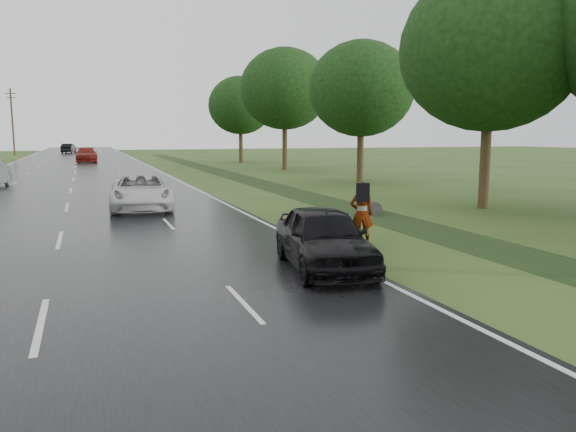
% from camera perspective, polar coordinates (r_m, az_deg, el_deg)
% --- Properties ---
extents(ground, '(220.00, 220.00, 0.00)m').
position_cam_1_polar(ground, '(10.38, -23.83, -10.27)').
color(ground, '#314A1A').
rests_on(ground, ground).
extents(road, '(14.00, 180.00, 0.04)m').
position_cam_1_polar(road, '(54.94, -20.75, 4.48)').
color(road, black).
rests_on(road, ground).
extents(edge_stripe_east, '(0.12, 180.00, 0.01)m').
position_cam_1_polar(edge_stripe_east, '(55.25, -13.72, 4.83)').
color(edge_stripe_east, silver).
rests_on(edge_stripe_east, road).
extents(center_line, '(0.12, 180.00, 0.01)m').
position_cam_1_polar(center_line, '(54.94, -20.76, 4.51)').
color(center_line, silver).
rests_on(center_line, road).
extents(drainage_ditch, '(2.20, 120.00, 0.56)m').
position_cam_1_polar(drainage_ditch, '(30.64, 0.63, 2.43)').
color(drainage_ditch, black).
rests_on(drainage_ditch, ground).
extents(utility_pole_distant, '(1.60, 0.26, 10.00)m').
position_cam_1_polar(utility_pole_distant, '(95.40, -26.21, 8.69)').
color(utility_pole_distant, '#392717').
rests_on(utility_pole_distant, ground).
extents(tree_east_b, '(7.60, 7.60, 10.11)m').
position_cam_1_polar(tree_east_b, '(25.84, 19.89, 15.62)').
color(tree_east_b, '#392717').
rests_on(tree_east_b, ground).
extents(tree_east_c, '(7.00, 7.00, 9.29)m').
position_cam_1_polar(tree_east_c, '(38.16, 7.47, 12.69)').
color(tree_east_c, '#392717').
rests_on(tree_east_c, ground).
extents(tree_east_d, '(8.00, 8.00, 10.76)m').
position_cam_1_polar(tree_east_d, '(50.92, -0.34, 12.79)').
color(tree_east_d, '#392717').
rests_on(tree_east_d, ground).
extents(tree_east_f, '(7.20, 7.20, 9.62)m').
position_cam_1_polar(tree_east_f, '(64.13, -4.86, 11.14)').
color(tree_east_f, '#392717').
rests_on(tree_east_f, ground).
extents(pedestrian, '(0.90, 0.94, 1.85)m').
position_cam_1_polar(pedestrian, '(16.14, 7.42, 0.31)').
color(pedestrian, '#A5998C').
rests_on(pedestrian, ground).
extents(white_pickup, '(2.90, 5.56, 1.50)m').
position_cam_1_polar(white_pickup, '(24.43, -14.68, 2.42)').
color(white_pickup, silver).
rests_on(white_pickup, road).
extents(dark_sedan, '(2.36, 4.56, 1.48)m').
position_cam_1_polar(dark_sedan, '(13.15, 3.65, -2.23)').
color(dark_sedan, black).
rests_on(dark_sedan, road).
extents(far_car_red, '(2.35, 5.74, 1.66)m').
position_cam_1_polar(far_car_red, '(67.98, -19.81, 5.88)').
color(far_car_red, maroon).
rests_on(far_car_red, road).
extents(far_car_dark, '(2.41, 4.97, 1.57)m').
position_cam_1_polar(far_car_dark, '(101.24, -21.40, 6.42)').
color(far_car_dark, black).
rests_on(far_car_dark, road).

